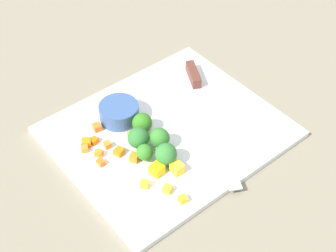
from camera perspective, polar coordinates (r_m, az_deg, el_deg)
ground_plane at (r=0.96m, az=0.00°, el=-0.93°), size 4.00×4.00×0.00m
cutting_board at (r=0.95m, az=0.00°, el=-0.68°), size 0.41×0.35×0.01m
prep_bowl at (r=0.96m, az=-5.63°, el=1.58°), size 0.08×0.08×0.03m
chef_knife at (r=1.01m, az=3.84°, el=3.38°), size 0.17×0.31×0.02m
carrot_dice_0 at (r=0.89m, az=-3.87°, el=-3.62°), size 0.02×0.02×0.01m
carrot_dice_1 at (r=0.91m, az=-5.64°, el=-2.94°), size 0.02×0.02×0.01m
carrot_dice_2 at (r=0.92m, az=-9.52°, el=-2.59°), size 0.02×0.02×0.01m
carrot_dice_3 at (r=0.93m, az=-9.34°, el=-1.86°), size 0.02×0.02×0.01m
carrot_dice_4 at (r=0.93m, az=-4.17°, el=-1.08°), size 0.02×0.02×0.01m
carrot_dice_5 at (r=0.89m, az=-7.69°, el=-4.15°), size 0.01×0.02×0.01m
carrot_dice_6 at (r=0.92m, az=-6.93°, el=-2.14°), size 0.01×0.01×0.01m
carrot_dice_7 at (r=0.91m, az=-7.94°, el=-3.11°), size 0.02×0.02×0.01m
carrot_dice_8 at (r=0.93m, az=-8.47°, el=-1.67°), size 0.02×0.02×0.01m
carrot_dice_9 at (r=0.95m, az=-8.11°, el=-0.14°), size 0.02×0.02×0.01m
carrot_dice_10 at (r=0.93m, az=-3.35°, el=-0.94°), size 0.02×0.02×0.01m
pepper_dice_0 at (r=0.85m, az=-0.07°, el=-7.23°), size 0.02×0.02×0.01m
pepper_dice_1 at (r=0.83m, az=1.70°, el=-8.38°), size 0.02×0.02×0.01m
pepper_dice_2 at (r=0.85m, az=-2.72°, el=-6.66°), size 0.02×0.02×0.01m
pepper_dice_3 at (r=0.87m, az=-1.29°, el=-5.01°), size 0.02×0.02×0.02m
pepper_dice_4 at (r=0.87m, az=1.06°, el=-4.86°), size 0.02×0.02×0.02m
broccoli_floret_0 at (r=0.90m, az=-3.55°, el=-1.25°), size 0.04×0.04×0.04m
broccoli_floret_1 at (r=0.87m, az=-0.23°, el=-3.25°), size 0.04×0.04×0.05m
broccoli_floret_2 at (r=0.90m, az=-0.97°, el=-1.40°), size 0.04×0.04×0.04m
broccoli_floret_3 at (r=0.88m, az=-2.68°, el=-3.03°), size 0.03×0.03×0.04m
broccoli_floret_4 at (r=0.93m, az=-2.97°, el=0.35°), size 0.04×0.04×0.04m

